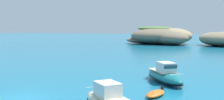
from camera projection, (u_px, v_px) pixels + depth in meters
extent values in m
plane|color=#197093|center=(22.00, 98.00, 20.33)|extent=(400.00, 400.00, 0.00)
ellipsoid|color=#756651|center=(158.00, 36.00, 88.71)|extent=(24.35, 25.04, 5.40)
ellipsoid|color=#9E8966|center=(172.00, 36.00, 88.47)|extent=(18.78, 18.98, 5.38)
ellipsoid|color=#756651|center=(170.00, 38.00, 84.23)|extent=(17.04, 17.42, 4.36)
ellipsoid|color=#756651|center=(148.00, 40.00, 91.86)|extent=(20.21, 20.72, 2.41)
ellipsoid|color=#517538|center=(155.00, 28.00, 90.90)|extent=(12.25, 11.14, 1.45)
ellipsoid|color=#9E8966|center=(216.00, 39.00, 80.58)|extent=(14.50, 14.56, 4.12)
ellipsoid|color=#19727A|center=(165.00, 76.00, 26.44)|extent=(5.95, 6.63, 1.17)
ellipsoid|color=black|center=(164.00, 79.00, 26.46)|extent=(6.07, 6.77, 0.14)
cube|color=#C6B793|center=(163.00, 71.00, 26.90)|extent=(3.75, 4.04, 0.06)
cube|color=silver|center=(166.00, 67.00, 26.02)|extent=(2.34, 2.41, 0.96)
cube|color=#2D4756|center=(171.00, 68.00, 25.05)|extent=(1.18, 1.03, 0.52)
cylinder|color=silver|center=(177.00, 74.00, 23.77)|extent=(1.14, 0.94, 0.04)
cube|color=#C6B793|center=(113.00, 99.00, 16.55)|extent=(3.79, 3.41, 0.06)
cube|color=silver|center=(108.00, 89.00, 17.22)|extent=(2.24, 2.15, 0.90)
cube|color=#2D4756|center=(102.00, 85.00, 18.02)|extent=(0.92, 1.13, 0.48)
cylinder|color=silver|center=(95.00, 87.00, 19.18)|extent=(0.83, 1.10, 0.04)
ellipsoid|color=orange|center=(155.00, 94.00, 20.94)|extent=(1.42, 2.72, 0.44)
cube|color=#9E998E|center=(155.00, 93.00, 20.93)|extent=(0.83, 1.88, 0.06)
cube|color=black|center=(162.00, 88.00, 22.09)|extent=(0.22, 0.22, 0.36)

